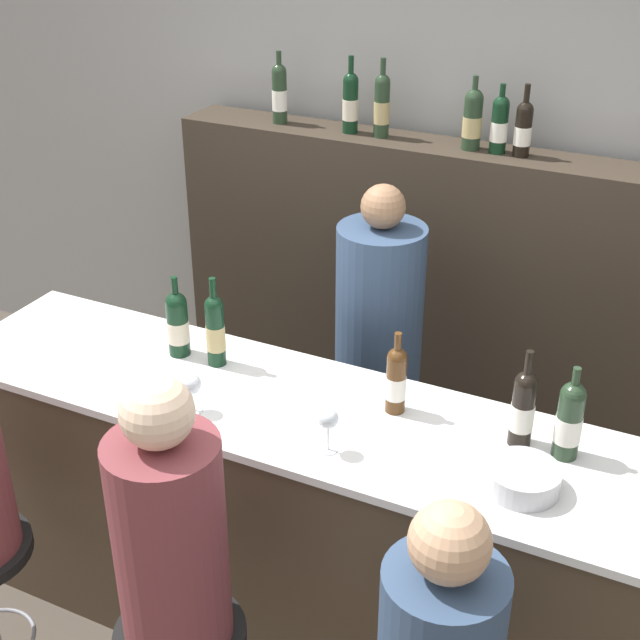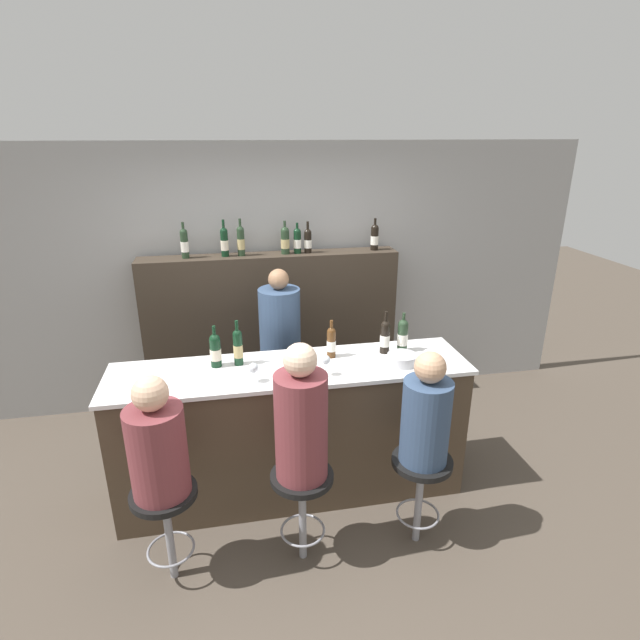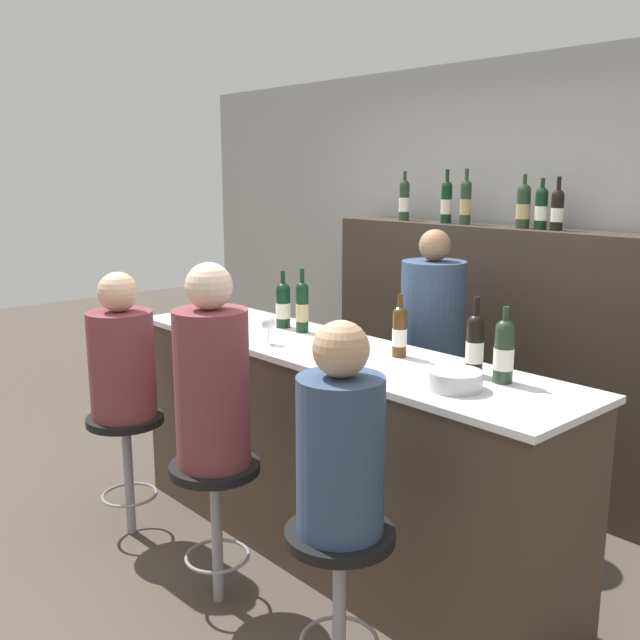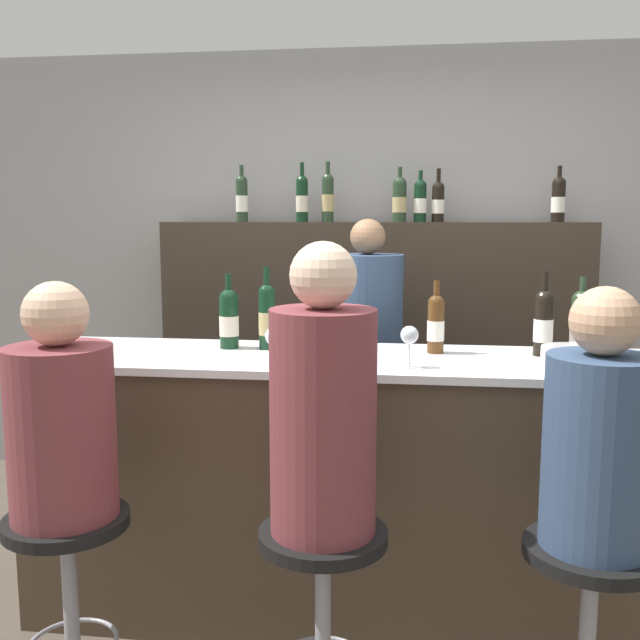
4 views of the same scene
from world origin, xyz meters
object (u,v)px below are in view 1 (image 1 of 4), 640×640
(wine_bottle_counter_1, at_px, (215,329))
(wine_glass_0, at_px, (191,386))
(wine_bottle_backbar_2, at_px, (382,105))
(wine_bottle_backbar_1, at_px, (350,102))
(wine_bottle_counter_3, at_px, (523,407))
(wine_glass_1, at_px, (328,420))
(wine_bottle_backbar_0, at_px, (280,93))
(wine_bottle_counter_4, at_px, (569,419))
(wine_bottle_counter_0, at_px, (178,323))
(wine_bottle_backbar_4, at_px, (499,124))
(metal_bowl, at_px, (523,479))
(wine_bottle_backbar_3, at_px, (473,119))
(wine_bottle_backbar_5, at_px, (523,128))
(guest_seated_middle, at_px, (169,531))
(wine_bottle_counter_2, at_px, (396,379))
(bartender, at_px, (377,382))

(wine_bottle_counter_1, bearing_deg, wine_glass_0, -73.39)
(wine_bottle_backbar_2, bearing_deg, wine_bottle_backbar_1, 180.00)
(wine_bottle_counter_3, bearing_deg, wine_bottle_counter_1, 180.00)
(wine_bottle_backbar_2, relative_size, wine_glass_0, 2.45)
(wine_glass_0, xyz_separation_m, wine_glass_1, (0.50, 0.00, 0.02))
(wine_bottle_backbar_0, xyz_separation_m, wine_bottle_backbar_2, (0.50, 0.00, 0.00))
(wine_bottle_counter_4, bearing_deg, wine_bottle_counter_0, -180.00)
(wine_bottle_counter_0, xyz_separation_m, wine_bottle_backbar_0, (-0.24, 1.25, 0.53))
(wine_bottle_backbar_4, height_order, wine_glass_0, wine_bottle_backbar_4)
(wine_bottle_backbar_0, bearing_deg, wine_glass_1, -57.47)
(wine_bottle_counter_0, xyz_separation_m, metal_bowl, (1.33, -0.22, -0.09))
(wine_bottle_backbar_3, height_order, wine_glass_0, wine_bottle_backbar_3)
(wine_bottle_counter_3, distance_m, wine_bottle_backbar_5, 1.40)
(wine_bottle_counter_0, relative_size, wine_bottle_backbar_2, 0.91)
(metal_bowl, relative_size, guest_seated_middle, 0.25)
(wine_bottle_counter_4, xyz_separation_m, guest_seated_middle, (-0.91, -0.79, -0.16))
(wine_bottle_counter_3, bearing_deg, guest_seated_middle, -134.17)
(wine_bottle_backbar_2, height_order, wine_glass_0, wine_bottle_backbar_2)
(wine_bottle_backbar_3, distance_m, wine_glass_1, 1.64)
(wine_bottle_backbar_4, distance_m, wine_glass_1, 1.63)
(wine_bottle_counter_1, xyz_separation_m, wine_bottle_counter_2, (0.69, 0.00, -0.02))
(wine_glass_1, distance_m, guest_seated_middle, 0.57)
(wine_bottle_backbar_4, distance_m, guest_seated_middle, 2.17)
(wine_bottle_backbar_1, height_order, wine_glass_0, wine_bottle_backbar_1)
(wine_bottle_backbar_1, distance_m, wine_bottle_backbar_2, 0.15)
(wine_glass_0, xyz_separation_m, metal_bowl, (1.08, 0.08, -0.06))
(wine_bottle_counter_3, height_order, wine_glass_0, wine_bottle_counter_3)
(wine_bottle_backbar_1, xyz_separation_m, wine_bottle_backbar_4, (0.67, 0.00, -0.01))
(wine_bottle_backbar_2, distance_m, wine_glass_1, 1.71)
(wine_bottle_backbar_4, relative_size, guest_seated_middle, 0.32)
(wine_bottle_counter_4, relative_size, metal_bowl, 1.43)
(wine_bottle_counter_1, relative_size, wine_bottle_backbar_1, 1.01)
(wine_glass_1, relative_size, metal_bowl, 0.70)
(wine_bottle_backbar_4, height_order, guest_seated_middle, wine_bottle_backbar_4)
(wine_bottle_counter_0, height_order, wine_bottle_backbar_1, wine_bottle_backbar_1)
(wine_bottle_counter_4, bearing_deg, wine_bottle_counter_1, -180.00)
(wine_bottle_backbar_1, bearing_deg, bartender, -56.04)
(wine_bottle_backbar_0, bearing_deg, guest_seated_middle, -70.25)
(wine_bottle_backbar_1, xyz_separation_m, wine_glass_1, (0.63, -1.55, -0.54))
(wine_bottle_counter_2, xyz_separation_m, wine_bottle_backbar_3, (-0.18, 1.25, 0.52))
(wine_bottle_backbar_2, xyz_separation_m, guest_seated_middle, (0.23, -2.04, -0.68))
(wine_bottle_counter_0, distance_m, wine_bottle_backbar_1, 1.36)
(wine_bottle_backbar_5, bearing_deg, wine_bottle_counter_2, -91.76)
(wine_bottle_counter_1, distance_m, wine_bottle_backbar_0, 1.41)
(wine_bottle_counter_1, distance_m, wine_bottle_backbar_4, 1.48)
(wine_glass_0, relative_size, metal_bowl, 0.64)
(wine_bottle_counter_2, height_order, metal_bowl, wine_bottle_counter_2)
(wine_bottle_backbar_4, relative_size, metal_bowl, 1.31)
(wine_bottle_backbar_1, bearing_deg, guest_seated_middle, -79.48)
(wine_bottle_counter_3, height_order, guest_seated_middle, guest_seated_middle)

